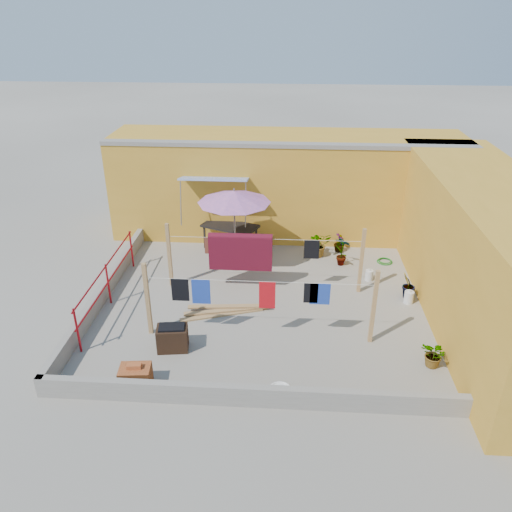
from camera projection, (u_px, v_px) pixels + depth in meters
name	position (u px, v px, depth m)	size (l,w,h in m)	color
ground	(262.00, 304.00, 12.64)	(80.00, 80.00, 0.00)	#9E998E
wall_back	(286.00, 185.00, 16.07)	(11.00, 3.27, 3.21)	gold
wall_right	(485.00, 254.00, 11.61)	(2.40, 9.00, 3.20)	gold
parapet_front	(252.00, 396.00, 9.35)	(8.30, 0.16, 0.44)	gray
parapet_left	(104.00, 291.00, 12.79)	(0.16, 7.30, 0.44)	gray
red_railing	(107.00, 278.00, 12.37)	(0.05, 4.20, 1.10)	#A21018
clothesline_rig	(244.00, 258.00, 12.69)	(5.09, 2.35, 1.80)	tan
patio_umbrella	(234.00, 197.00, 13.41)	(2.62, 2.62, 2.40)	gray
outdoor_table	(230.00, 227.00, 15.25)	(1.85, 1.40, 0.78)	black
brick_stack	(136.00, 377.00, 9.83)	(0.65, 0.50, 0.53)	#A15325
lumber_pile	(226.00, 310.00, 12.25)	(2.18, 0.82, 0.13)	tan
brazier	(173.00, 338.00, 10.87)	(0.71, 0.52, 0.60)	#301D12
white_basin	(280.00, 390.00, 9.75)	(0.46, 0.46, 0.08)	silver
water_jug_a	(409.00, 297.00, 12.62)	(0.24, 0.24, 0.37)	silver
water_jug_b	(369.00, 275.00, 13.68)	(0.22, 0.22, 0.34)	silver
green_hose	(385.00, 261.00, 14.69)	(0.45, 0.45, 0.07)	#19721B
plant_back_a	(319.00, 244.00, 14.91)	(0.70, 0.61, 0.78)	#1F5B1A
plant_back_b	(339.00, 243.00, 15.23)	(0.33, 0.33, 0.58)	#1F5B1A
plant_right_a	(342.00, 251.00, 14.35)	(0.48, 0.32, 0.91)	#1F5B1A
plant_right_b	(408.00, 286.00, 12.73)	(0.41, 0.33, 0.74)	#1F5B1A
plant_right_c	(435.00, 355.00, 10.32)	(0.53, 0.46, 0.59)	#1F5B1A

